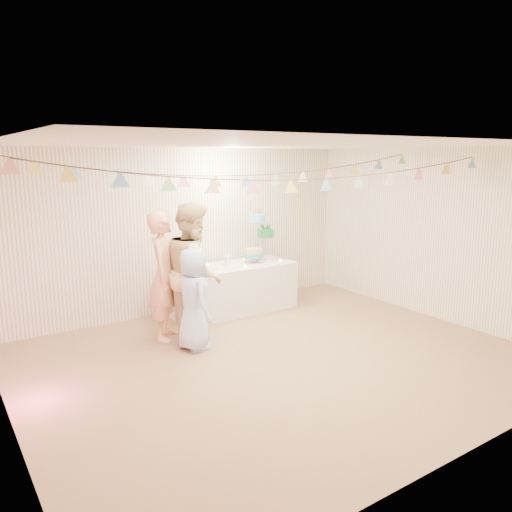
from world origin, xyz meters
TOP-DOWN VIEW (x-y plane):
  - floor at (0.00, 0.00)m, footprint 6.00×6.00m
  - ceiling at (0.00, 0.00)m, footprint 6.00×6.00m
  - back_wall at (0.00, 2.50)m, footprint 6.00×6.00m
  - front_wall at (0.00, -2.50)m, footprint 6.00×6.00m
  - left_wall at (-3.00, 0.00)m, footprint 5.00×5.00m
  - right_wall at (3.00, 0.00)m, footprint 5.00×5.00m
  - table at (0.56, 2.01)m, footprint 2.02×0.81m
  - cake_stand at (1.11, 2.06)m, footprint 0.73×0.43m
  - cake_bottom at (0.96, 2.00)m, footprint 0.31×0.31m
  - cake_middle at (1.29, 2.15)m, footprint 0.27×0.27m
  - cake_top_tier at (1.05, 2.03)m, footprint 0.25×0.25m
  - platter at (0.10, 1.96)m, footprint 0.37×0.37m
  - posy at (0.50, 2.06)m, footprint 0.15×0.15m
  - person_adult_a at (-0.85, 1.46)m, footprint 0.72×0.77m
  - person_adult_b at (-0.54, 1.20)m, footprint 1.03×1.13m
  - person_child at (-0.70, 0.91)m, footprint 0.45×0.67m
  - bunting_back at (0.00, 1.10)m, footprint 5.60×1.10m
  - bunting_front at (0.00, -0.20)m, footprint 5.60×0.90m
  - tealight_0 at (-0.24, 1.86)m, footprint 0.04×0.04m
  - tealight_1 at (0.21, 2.19)m, footprint 0.04×0.04m
  - tealight_2 at (0.66, 1.79)m, footprint 0.04×0.04m
  - tealight_3 at (0.91, 2.23)m, footprint 0.04×0.04m
  - tealight_4 at (1.38, 1.83)m, footprint 0.04×0.04m

SIDE VIEW (x-z plane):
  - floor at x=0.00m, z-range 0.00..0.00m
  - table at x=0.56m, z-range 0.00..0.76m
  - person_child at x=-0.70m, z-range 0.00..1.34m
  - platter at x=0.10m, z-range 0.75..0.77m
  - tealight_0 at x=-0.24m, z-range 0.76..0.79m
  - tealight_1 at x=0.21m, z-range 0.76..0.79m
  - tealight_2 at x=0.66m, z-range 0.76..0.79m
  - tealight_3 at x=0.91m, z-range 0.76..0.79m
  - tealight_4 at x=1.38m, z-range 0.76..0.79m
  - posy at x=0.50m, z-range 0.75..0.92m
  - cake_bottom at x=0.96m, z-range 0.76..0.91m
  - person_adult_a at x=-0.85m, z-range 0.00..1.77m
  - person_adult_b at x=-0.54m, z-range 0.00..1.89m
  - cake_middle at x=1.29m, z-range 1.00..1.22m
  - cake_stand at x=1.11m, z-range 0.75..1.56m
  - back_wall at x=0.00m, z-range 1.30..1.30m
  - front_wall at x=0.00m, z-range 1.30..1.30m
  - left_wall at x=-3.00m, z-range 1.30..1.30m
  - right_wall at x=3.00m, z-range 1.30..1.30m
  - cake_top_tier at x=1.05m, z-range 1.28..1.47m
  - bunting_front at x=0.00m, z-range 2.14..2.50m
  - bunting_back at x=0.00m, z-range 2.15..2.55m
  - ceiling at x=0.00m, z-range 2.60..2.60m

